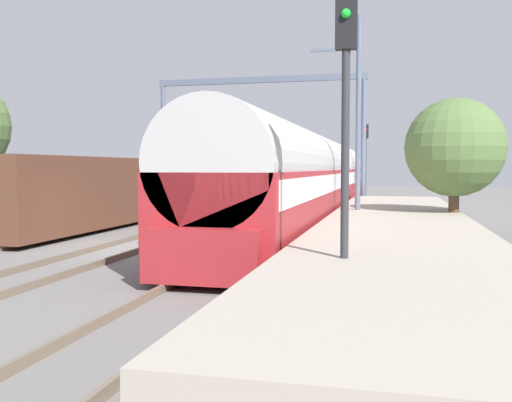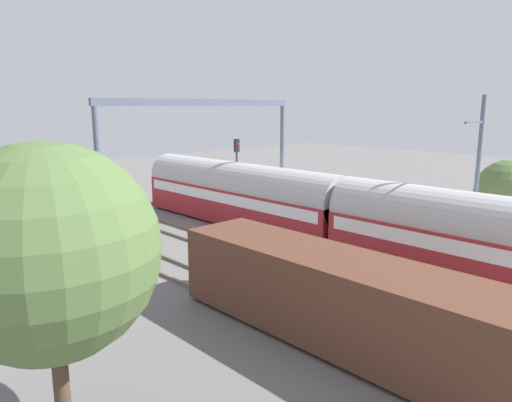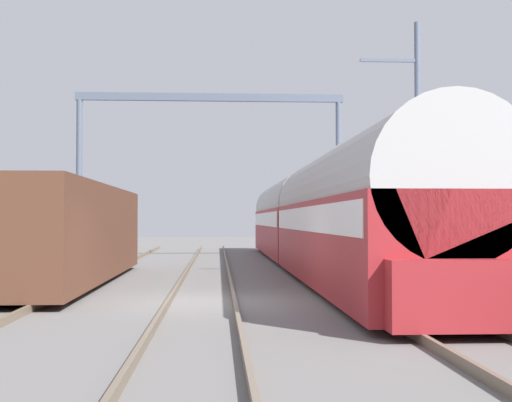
{
  "view_description": "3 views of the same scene",
  "coord_description": "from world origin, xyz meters",
  "views": [
    {
      "loc": [
        7.79,
        -15.95,
        2.45
      ],
      "look_at": [
        4.14,
        -0.77,
        1.54
      ],
      "focal_mm": 39.9,
      "sensor_mm": 36.0,
      "label": 1
    },
    {
      "loc": [
        -15.88,
        -3.17,
        7.52
      ],
      "look_at": [
        -0.03,
        13.24,
        2.93
      ],
      "focal_mm": 33.34,
      "sensor_mm": 36.0,
      "label": 2
    },
    {
      "loc": [
        0.35,
        -15.97,
        1.87
      ],
      "look_at": [
        2.07,
        15.38,
        2.71
      ],
      "focal_mm": 49.27,
      "sensor_mm": 36.0,
      "label": 3
    }
  ],
  "objects": [
    {
      "name": "person_crossing",
      "position": [
        5.95,
        14.09,
        1.03
      ],
      "size": [
        0.26,
        0.41,
        1.73
      ],
      "rotation": [
        0.0,
        0.0,
        4.78
      ],
      "color": "#383838",
      "rests_on": "ground"
    },
    {
      "name": "track_far_west",
      "position": [
        -4.14,
        0.0,
        0.08
      ],
      "size": [
        1.52,
        60.0,
        0.16
      ],
      "color": "#6C5E4D",
      "rests_on": "ground"
    },
    {
      "name": "ground",
      "position": [
        0.0,
        0.0,
        0.0
      ],
      "size": [
        120.0,
        120.0,
        0.0
      ],
      "primitive_type": "plane",
      "color": "slate"
    },
    {
      "name": "railway_signal_far",
      "position": [
        6.05,
        21.47,
        3.35
      ],
      "size": [
        0.36,
        0.3,
        5.26
      ],
      "color": "#2D2D33",
      "rests_on": "ground"
    },
    {
      "name": "catenary_gantry",
      "position": [
        0.0,
        17.24,
        5.64
      ],
      "size": [
        12.67,
        0.28,
        7.86
      ],
      "color": "slate",
      "rests_on": "ground"
    },
    {
      "name": "passenger_train",
      "position": [
        4.14,
        10.98,
        1.97
      ],
      "size": [
        2.93,
        32.85,
        3.82
      ],
      "color": "maroon",
      "rests_on": "ground"
    },
    {
      "name": "platform",
      "position": [
        7.95,
        2.0,
        0.45
      ],
      "size": [
        4.4,
        28.0,
        0.9
      ],
      "color": "#A39989",
      "rests_on": "ground"
    },
    {
      "name": "track_west",
      "position": [
        0.0,
        0.0,
        0.08
      ],
      "size": [
        1.52,
        60.0,
        0.16
      ],
      "color": "#6C5E4D",
      "rests_on": "ground"
    },
    {
      "name": "freight_car",
      "position": [
        -4.14,
        4.84,
        1.47
      ],
      "size": [
        2.8,
        13.0,
        2.7
      ],
      "color": "#563323",
      "rests_on": "ground"
    },
    {
      "name": "catenary_pole_east_mid",
      "position": [
        6.49,
        5.34,
        4.15
      ],
      "size": [
        1.9,
        0.2,
        8.0
      ],
      "color": "slate",
      "rests_on": "ground"
    },
    {
      "name": "track_east",
      "position": [
        4.14,
        0.0,
        0.08
      ],
      "size": [
        1.52,
        60.0,
        0.16
      ],
      "color": "#6C5E4D",
      "rests_on": "ground"
    }
  ]
}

